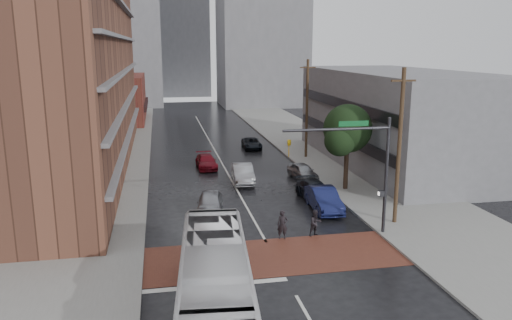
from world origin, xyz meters
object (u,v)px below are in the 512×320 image
object	(u,v)px
car_travel_a	(210,203)
car_parked_far	(303,171)
car_travel_c	(206,161)
pedestrian_b	(316,223)
car_parked_near	(324,199)
pedestrian_a	(283,225)
transit_bus	(215,285)
suv_travel	(252,143)
car_travel_b	(243,173)
car_parked_mid	(315,191)

from	to	relation	value
car_travel_a	car_parked_far	world-z (taller)	car_travel_a
car_travel_a	car_travel_c	world-z (taller)	car_travel_a
pedestrian_b	car_parked_near	distance (m)	5.00
car_parked_near	car_parked_far	xyz separation A→B (m)	(0.93, 8.44, -0.12)
pedestrian_b	pedestrian_a	bearing A→B (deg)	166.12
car_parked_near	transit_bus	bearing A→B (deg)	-122.27
pedestrian_a	car_travel_a	size ratio (longest dim) A/B	0.41
pedestrian_a	car_travel_c	xyz separation A→B (m)	(-2.76, 18.69, -0.25)
transit_bus	pedestrian_a	xyz separation A→B (m)	(4.96, 8.43, -0.78)
car_travel_a	suv_travel	bearing A→B (deg)	80.78
pedestrian_a	pedestrian_b	size ratio (longest dim) A/B	1.07
suv_travel	car_travel_b	bearing A→B (deg)	-100.80
car_travel_c	car_parked_far	xyz separation A→B (m)	(7.81, -5.61, 0.05)
car_travel_a	car_parked_mid	xyz separation A→B (m)	(8.04, 1.54, -0.04)
car_travel_a	car_travel_c	distance (m)	13.19
car_travel_b	car_parked_mid	distance (m)	7.40
car_parked_near	car_parked_mid	xyz separation A→B (m)	(0.16, 2.44, -0.11)
pedestrian_a	car_parked_near	distance (m)	6.21
car_parked_near	car_parked_mid	bearing A→B (deg)	88.92
transit_bus	car_parked_near	size ratio (longest dim) A/B	2.46
car_travel_c	car_parked_near	size ratio (longest dim) A/B	0.90
pedestrian_b	car_travel_b	distance (m)	13.07
pedestrian_b	car_parked_far	world-z (taller)	pedestrian_b
transit_bus	car_travel_a	world-z (taller)	transit_bus
car_parked_far	car_travel_b	bearing A→B (deg)	172.87
suv_travel	car_parked_mid	size ratio (longest dim) A/B	0.91
pedestrian_a	car_travel_a	distance (m)	6.69
car_travel_a	car_parked_far	bearing A→B (deg)	49.21
car_travel_b	transit_bus	bearing A→B (deg)	-99.28
car_travel_c	car_parked_far	bearing A→B (deg)	-37.50
car_travel_a	car_travel_c	xyz separation A→B (m)	(1.00, 13.15, -0.10)
car_travel_c	car_parked_mid	xyz separation A→B (m)	(7.04, -11.61, 0.05)
transit_bus	car_parked_mid	distance (m)	18.08
pedestrian_a	car_parked_near	world-z (taller)	pedestrian_a
pedestrian_a	pedestrian_b	world-z (taller)	pedestrian_a
pedestrian_b	car_parked_near	xyz separation A→B (m)	(2.05, 4.56, -0.02)
transit_bus	car_travel_a	bearing A→B (deg)	90.39
suv_travel	pedestrian_a	bearing A→B (deg)	-93.91
pedestrian_b	car_parked_far	bearing A→B (deg)	61.00
pedestrian_b	car_parked_mid	bearing A→B (deg)	56.40
pedestrian_a	car_parked_mid	size ratio (longest dim) A/B	0.37
transit_bus	car_travel_c	world-z (taller)	transit_bus
transit_bus	pedestrian_b	distance (m)	11.07
car_travel_a	car_travel_b	distance (m)	8.21
pedestrian_b	suv_travel	size ratio (longest dim) A/B	0.38
pedestrian_b	suv_travel	world-z (taller)	pedestrian_b
car_parked_mid	car_parked_far	world-z (taller)	car_parked_mid
car_parked_far	car_travel_c	bearing A→B (deg)	135.76
pedestrian_b	car_parked_far	xyz separation A→B (m)	(2.98, 13.00, -0.14)
suv_travel	car_travel_a	bearing A→B (deg)	-105.10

